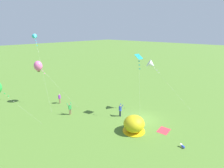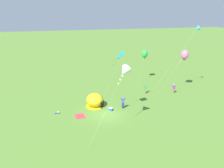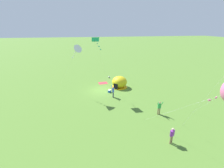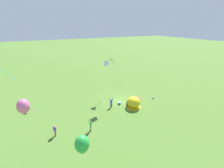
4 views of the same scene
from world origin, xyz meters
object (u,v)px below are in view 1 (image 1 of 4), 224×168
(person_with_toddler, at_px, (120,110))
(person_watching_sky, at_px, (70,108))
(cooler_box, at_px, (132,118))
(kite_cyan, at_px, (35,37))
(popup_tent, at_px, (134,124))
(person_strolling, at_px, (60,98))
(kite_white, at_px, (152,65))
(kite_teal, at_px, (139,59))
(toddler_crawling, at_px, (182,146))
(kite_pink, at_px, (38,66))

(person_with_toddler, bearing_deg, person_watching_sky, 128.63)
(cooler_box, bearing_deg, kite_cyan, 105.39)
(popup_tent, distance_m, person_watching_sky, 10.11)
(person_watching_sky, bearing_deg, person_strolling, 75.74)
(kite_cyan, bearing_deg, kite_white, -60.33)
(person_strolling, relative_size, kite_cyan, 0.15)
(kite_white, bearing_deg, kite_teal, 172.04)
(toddler_crawling, bearing_deg, person_strolling, 96.89)
(person_watching_sky, distance_m, kite_pink, 9.47)
(toddler_crawling, bearing_deg, person_with_toddler, 84.19)
(kite_teal, bearing_deg, cooler_box, -163.04)
(toddler_crawling, height_order, person_strolling, person_strolling)
(cooler_box, bearing_deg, popup_tent, -138.82)
(toddler_crawling, height_order, kite_white, kite_white)
(cooler_box, distance_m, kite_pink, 17.62)
(popup_tent, height_order, kite_cyan, kite_cyan)
(person_with_toddler, height_order, kite_teal, kite_teal)
(kite_pink, height_order, kite_white, kite_white)
(kite_white, bearing_deg, cooler_box, -177.53)
(cooler_box, height_order, toddler_crawling, cooler_box)
(person_watching_sky, xyz_separation_m, kite_white, (9.80, -7.63, 6.21))
(cooler_box, height_order, kite_cyan, kite_cyan)
(popup_tent, xyz_separation_m, person_watching_sky, (-2.76, 9.73, 0.00))
(cooler_box, relative_size, kite_cyan, 0.06)
(person_watching_sky, height_order, kite_teal, kite_teal)
(popup_tent, relative_size, cooler_box, 4.37)
(popup_tent, height_order, cooler_box, popup_tent)
(kite_pink, bearing_deg, person_with_toddler, -69.15)
(kite_pink, xyz_separation_m, kite_white, (10.29, -15.36, 0.75))
(kite_teal, distance_m, kite_white, 3.16)
(person_with_toddler, xyz_separation_m, kite_pink, (-5.18, 13.60, 5.46))
(toddler_crawling, xyz_separation_m, person_strolling, (-2.46, 20.41, 0.79))
(kite_pink, relative_size, kite_white, 0.94)
(cooler_box, height_order, kite_white, kite_white)
(cooler_box, distance_m, person_with_toddler, 2.13)
(popup_tent, relative_size, kite_white, 0.35)
(person_watching_sky, xyz_separation_m, person_strolling, (1.25, 4.91, -0.03))
(person_with_toddler, distance_m, person_strolling, 11.32)
(kite_cyan, bearing_deg, person_strolling, -76.60)
(cooler_box, distance_m, toddler_crawling, 7.76)
(toddler_crawling, height_order, kite_pink, kite_pink)
(kite_teal, xyz_separation_m, kite_pink, (-7.41, 14.96, -1.98))
(cooler_box, distance_m, person_watching_sky, 9.29)
(person_watching_sky, relative_size, kite_teal, 0.21)
(person_strolling, bearing_deg, kite_teal, -64.92)
(kite_cyan, bearing_deg, kite_pink, -116.38)
(popup_tent, distance_m, kite_teal, 8.89)
(person_with_toddler, xyz_separation_m, kite_teal, (2.23, -1.36, 7.44))
(person_with_toddler, bearing_deg, kite_pink, 110.85)
(cooler_box, bearing_deg, person_strolling, 106.05)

